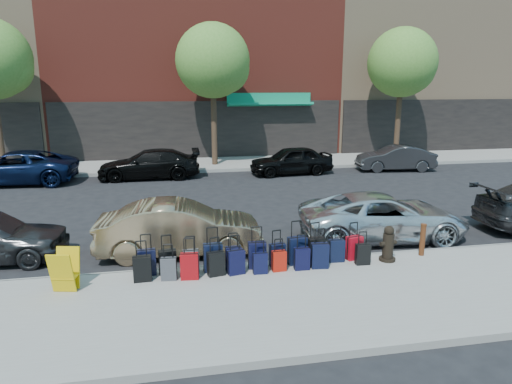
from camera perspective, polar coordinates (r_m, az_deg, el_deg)
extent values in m
plane|color=black|center=(15.47, -3.43, -3.09)|extent=(120.00, 120.00, 0.00)
cube|color=gray|center=(9.47, 1.83, -13.70)|extent=(60.00, 4.00, 0.15)
cube|color=gray|center=(25.16, -6.40, 3.47)|extent=(60.00, 4.00, 0.15)
cube|color=gray|center=(11.27, -0.44, -9.10)|extent=(60.00, 0.08, 0.15)
cube|color=gray|center=(23.18, -6.00, 2.62)|extent=(60.00, 0.08, 0.15)
cube|color=black|center=(26.87, -6.83, 7.59)|extent=(16.66, 0.15, 3.40)
cube|color=#0E7E59|center=(26.99, 1.79, 10.89)|extent=(5.00, 0.91, 0.27)
cube|color=#0E7E59|center=(27.27, 1.66, 11.66)|extent=(5.00, 0.10, 0.60)
cube|color=#A08262|center=(37.56, 18.84, 19.80)|extent=(15.00, 12.00, 18.00)
cube|color=black|center=(32.21, 23.14, 7.57)|extent=(14.70, 0.15, 3.40)
sphere|color=#447B29|center=(25.37, -28.94, 13.50)|extent=(2.58, 2.58, 2.58)
cylinder|color=black|center=(24.40, -5.28, 9.05)|extent=(0.30, 0.30, 4.80)
sphere|color=#447B29|center=(24.36, -5.43, 16.03)|extent=(3.80, 3.80, 3.80)
sphere|color=#447B29|center=(24.41, -3.96, 15.16)|extent=(2.58, 2.58, 2.58)
cylinder|color=black|center=(27.49, 17.35, 8.99)|extent=(0.30, 0.30, 4.80)
sphere|color=#447B29|center=(27.45, 17.80, 15.17)|extent=(3.80, 3.80, 3.80)
sphere|color=#447B29|center=(27.72, 18.87, 14.28)|extent=(2.58, 2.58, 2.58)
cube|color=black|center=(10.73, -13.47, -8.54)|extent=(0.41, 0.25, 0.59)
cylinder|color=black|center=(10.51, -13.66, -5.30)|extent=(0.22, 0.05, 0.03)
cube|color=black|center=(10.68, -10.99, -8.58)|extent=(0.41, 0.27, 0.57)
cylinder|color=black|center=(10.47, -11.14, -5.44)|extent=(0.21, 0.07, 0.03)
cube|color=#3F3F44|center=(10.67, -8.13, -8.59)|extent=(0.36, 0.21, 0.54)
cylinder|color=black|center=(10.46, -8.23, -5.63)|extent=(0.20, 0.04, 0.03)
cube|color=black|center=(10.68, -5.40, -8.15)|extent=(0.43, 0.24, 0.65)
cylinder|color=black|center=(10.45, -5.48, -4.56)|extent=(0.24, 0.03, 0.03)
cube|color=black|center=(10.74, -2.83, -8.28)|extent=(0.37, 0.21, 0.55)
cylinder|color=black|center=(10.53, -2.87, -5.26)|extent=(0.21, 0.04, 0.03)
cube|color=black|center=(10.80, 0.13, -7.91)|extent=(0.43, 0.26, 0.62)
cylinder|color=black|center=(10.58, 0.14, -4.49)|extent=(0.23, 0.05, 0.03)
cube|color=black|center=(10.94, 2.68, -7.86)|extent=(0.40, 0.26, 0.55)
cylinder|color=black|center=(10.74, 2.71, -4.92)|extent=(0.21, 0.07, 0.03)
cube|color=black|center=(11.08, 5.17, -7.30)|extent=(0.47, 0.30, 0.66)
cylinder|color=black|center=(10.84, 5.25, -3.74)|extent=(0.25, 0.06, 0.03)
cube|color=black|center=(11.23, 7.45, -7.19)|extent=(0.45, 0.30, 0.62)
cylinder|color=black|center=(11.02, 7.56, -3.94)|extent=(0.23, 0.08, 0.03)
cube|color=black|center=(11.36, 10.05, -7.24)|extent=(0.37, 0.22, 0.55)
cylinder|color=black|center=(11.17, 10.17, -4.40)|extent=(0.20, 0.04, 0.03)
cube|color=#A60A18|center=(11.58, 12.18, -6.84)|extent=(0.42, 0.29, 0.58)
cylinder|color=black|center=(11.38, 12.33, -3.85)|extent=(0.22, 0.08, 0.03)
cube|color=black|center=(10.44, -14.03, -9.28)|extent=(0.39, 0.24, 0.57)
cylinder|color=black|center=(10.22, -14.23, -6.08)|extent=(0.22, 0.04, 0.03)
cube|color=#3B3B40|center=(10.39, -10.86, -9.42)|extent=(0.36, 0.23, 0.50)
cylinder|color=black|center=(10.20, -10.99, -6.59)|extent=(0.19, 0.05, 0.03)
cube|color=maroon|center=(10.35, -8.31, -9.18)|extent=(0.41, 0.27, 0.58)
cylinder|color=black|center=(10.12, -8.43, -5.87)|extent=(0.22, 0.05, 0.03)
cube|color=black|center=(10.46, -5.04, -8.92)|extent=(0.41, 0.29, 0.55)
cylinder|color=black|center=(10.25, -5.11, -5.82)|extent=(0.21, 0.07, 0.03)
cube|color=black|center=(10.50, -2.53, -8.74)|extent=(0.42, 0.29, 0.56)
cylinder|color=black|center=(10.29, -2.57, -5.58)|extent=(0.22, 0.07, 0.03)
cube|color=black|center=(10.54, 0.52, -8.89)|extent=(0.33, 0.20, 0.48)
cylinder|color=black|center=(10.35, 0.53, -6.19)|extent=(0.18, 0.04, 0.03)
cube|color=#A4170A|center=(10.69, 2.89, -8.61)|extent=(0.33, 0.20, 0.47)
cylinder|color=black|center=(10.50, 2.93, -6.00)|extent=(0.18, 0.04, 0.03)
cube|color=black|center=(10.80, 5.74, -8.29)|extent=(0.36, 0.21, 0.52)
cylinder|color=black|center=(10.60, 5.81, -5.45)|extent=(0.20, 0.04, 0.03)
cube|color=black|center=(10.93, 7.97, -7.89)|extent=(0.42, 0.27, 0.59)
cylinder|color=black|center=(10.71, 8.09, -4.69)|extent=(0.23, 0.05, 0.03)
cube|color=black|center=(11.33, 13.19, -7.58)|extent=(0.35, 0.21, 0.50)
cylinder|color=black|center=(11.15, 13.34, -4.97)|extent=(0.19, 0.04, 0.03)
cylinder|color=black|center=(11.79, 16.07, -8.04)|extent=(0.40, 0.40, 0.07)
cylinder|color=black|center=(11.67, 16.18, -6.47)|extent=(0.27, 0.27, 0.62)
sphere|color=black|center=(11.55, 16.30, -4.65)|extent=(0.24, 0.24, 0.24)
cylinder|color=black|center=(11.65, 16.20, -6.16)|extent=(0.46, 0.20, 0.11)
cylinder|color=#38190C|center=(12.27, 20.09, -5.66)|extent=(0.13, 0.13, 0.80)
cylinder|color=#38190C|center=(12.15, 20.24, -3.87)|extent=(0.15, 0.15, 0.04)
cube|color=gold|center=(10.29, -23.15, -9.35)|extent=(0.53, 0.32, 0.88)
cube|color=gold|center=(10.56, -22.44, -8.70)|extent=(0.53, 0.32, 0.88)
cube|color=gold|center=(10.48, -22.72, -9.70)|extent=(0.55, 0.42, 0.02)
imported|color=#9F8361|center=(12.11, -9.48, -4.50)|extent=(4.33, 1.70, 1.40)
imported|color=silver|center=(13.64, 15.56, -2.95)|extent=(4.92, 2.58, 1.32)
imported|color=#0C1635|center=(22.99, -28.01, 2.70)|extent=(5.43, 2.72, 1.48)
imported|color=black|center=(22.11, -13.20, 3.42)|extent=(4.74, 2.00, 1.37)
imported|color=black|center=(22.60, 4.41, 3.97)|extent=(4.18, 1.95, 1.38)
imported|color=#313133|center=(24.57, 17.03, 4.07)|extent=(4.06, 1.85, 1.29)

